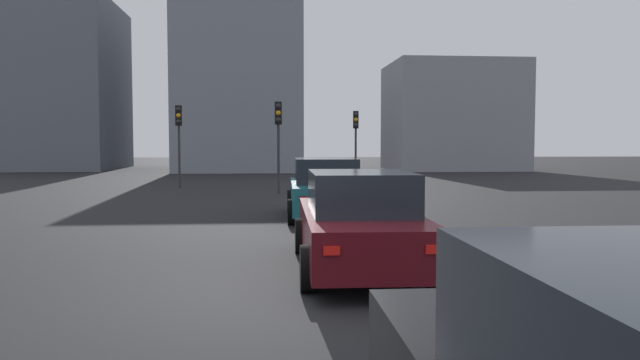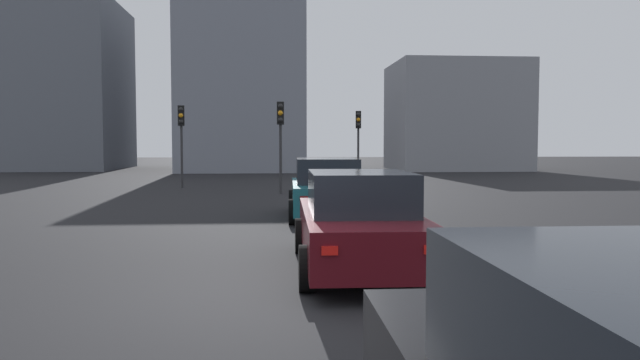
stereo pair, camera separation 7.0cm
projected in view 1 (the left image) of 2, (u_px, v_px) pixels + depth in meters
ground_plane at (272, 304)px, 8.03m from camera, size 160.00×160.00×0.20m
car_teal_left_lead at (325, 189)px, 16.49m from camera, size 4.76×2.14×1.61m
car_maroon_left_second at (359, 223)px, 9.71m from camera, size 4.80×2.04×1.57m
traffic_light_near_left at (179, 129)px, 27.30m from camera, size 0.32×0.29×3.69m
traffic_light_near_right at (356, 131)px, 31.80m from camera, size 0.32×0.30×3.67m
traffic_light_far_left at (278, 127)px, 24.24m from camera, size 0.32×0.28×3.64m
building_facade_left at (452, 117)px, 46.58m from camera, size 8.11×9.44×8.02m
building_facade_center at (240, 90)px, 46.26m from camera, size 12.16×8.84×12.06m
building_facade_right at (59, 86)px, 47.39m from camera, size 10.83×8.74×12.77m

